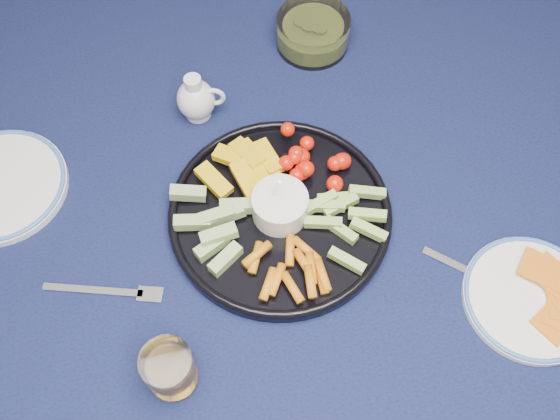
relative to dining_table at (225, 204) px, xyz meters
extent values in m
plane|color=#562F1D|center=(0.00, 0.00, -0.66)|extent=(4.00, 4.00, 0.00)
cylinder|color=#53351B|center=(0.72, 0.42, -0.31)|extent=(0.07, 0.07, 0.70)
cube|color=#53351B|center=(0.00, 0.00, 0.06)|extent=(1.60, 1.00, 0.04)
cube|color=black|center=(0.00, 0.00, 0.08)|extent=(1.66, 1.06, 0.01)
cube|color=black|center=(0.00, 0.53, -0.06)|extent=(1.66, 0.01, 0.30)
cylinder|color=black|center=(0.07, -0.09, 0.09)|extent=(0.33, 0.33, 0.01)
torus|color=black|center=(0.07, -0.09, 0.11)|extent=(0.33, 0.33, 0.01)
cylinder|color=white|center=(0.07, -0.09, 0.12)|extent=(0.08, 0.08, 0.04)
cylinder|color=white|center=(0.07, -0.09, 0.14)|extent=(0.07, 0.07, 0.01)
cylinder|color=white|center=(-0.01, 0.13, 0.09)|extent=(0.04, 0.04, 0.01)
ellipsoid|color=white|center=(-0.01, 0.13, 0.12)|extent=(0.06, 0.06, 0.07)
cylinder|color=white|center=(-0.01, 0.13, 0.16)|extent=(0.03, 0.03, 0.03)
torus|color=white|center=(0.01, 0.12, 0.13)|extent=(0.04, 0.02, 0.04)
torus|color=#4571C3|center=(-0.01, 0.13, 0.15)|extent=(0.03, 0.03, 0.00)
cylinder|color=white|center=(0.20, 0.24, 0.12)|extent=(0.13, 0.13, 0.06)
cylinder|color=olive|center=(0.20, 0.24, 0.11)|extent=(0.10, 0.10, 0.03)
cylinder|color=white|center=(0.39, -0.29, 0.09)|extent=(0.19, 0.19, 0.01)
torus|color=#4571C3|center=(0.39, -0.29, 0.10)|extent=(0.19, 0.19, 0.01)
cylinder|color=white|center=(-0.11, -0.29, 0.13)|extent=(0.07, 0.07, 0.08)
cylinder|color=gold|center=(-0.11, -0.29, 0.11)|extent=(0.06, 0.06, 0.04)
cube|color=silver|center=(-0.20, -0.15, 0.09)|extent=(0.14, 0.05, 0.00)
cube|color=silver|center=(-0.13, -0.17, 0.09)|extent=(0.04, 0.03, 0.00)
cube|color=silver|center=(0.32, -0.24, 0.09)|extent=(0.12, 0.11, 0.00)
cube|color=silver|center=(0.39, -0.30, 0.09)|extent=(0.05, 0.04, 0.00)
cylinder|color=white|center=(-0.33, 0.05, 0.09)|extent=(0.20, 0.20, 0.01)
camera|label=1|loc=(-0.02, -0.52, 0.90)|focal=40.00mm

